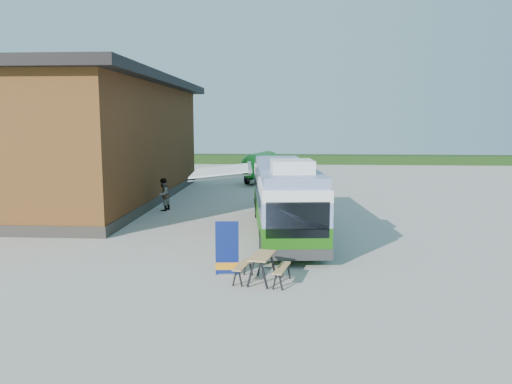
# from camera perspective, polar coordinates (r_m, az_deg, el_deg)

# --- Properties ---
(ground) EXTENTS (100.00, 100.00, 0.00)m
(ground) POSITION_cam_1_polar(r_m,az_deg,el_deg) (20.47, 0.52, -5.61)
(ground) COLOR #BCB7AD
(ground) RESTS_ON ground
(barn) EXTENTS (9.60, 21.20, 7.50)m
(barn) POSITION_cam_1_polar(r_m,az_deg,el_deg) (32.06, -17.58, 5.46)
(barn) COLOR brown
(barn) RESTS_ON ground
(hedge) EXTENTS (40.00, 3.00, 1.00)m
(hedge) POSITION_cam_1_polar(r_m,az_deg,el_deg) (58.42, 10.53, 3.68)
(hedge) COLOR #264419
(hedge) RESTS_ON ground
(bus) EXTENTS (3.41, 11.43, 3.46)m
(bus) POSITION_cam_1_polar(r_m,az_deg,el_deg) (21.80, 3.21, -0.35)
(bus) COLOR #286D12
(bus) RESTS_ON ground
(awning) EXTENTS (2.97, 4.38, 0.52)m
(awning) POSITION_cam_1_polar(r_m,az_deg,el_deg) (22.08, -3.48, 2.00)
(awning) COLOR white
(awning) RESTS_ON ground
(banner) EXTENTS (0.75, 0.23, 1.73)m
(banner) POSITION_cam_1_polar(r_m,az_deg,el_deg) (15.95, -3.32, -6.97)
(banner) COLOR navy
(banner) RESTS_ON ground
(picnic_table) EXTENTS (1.74, 1.61, 0.86)m
(picnic_table) POSITION_cam_1_polar(r_m,az_deg,el_deg) (15.20, 0.72, -7.99)
(picnic_table) COLOR tan
(picnic_table) RESTS_ON ground
(person_a) EXTENTS (0.77, 0.71, 1.76)m
(person_a) POSITION_cam_1_polar(r_m,az_deg,el_deg) (29.29, 1.05, 0.30)
(person_a) COLOR #999999
(person_a) RESTS_ON ground
(person_b) EXTENTS (0.87, 1.01, 1.77)m
(person_b) POSITION_cam_1_polar(r_m,az_deg,el_deg) (27.68, -10.55, -0.28)
(person_b) COLOR #999999
(person_b) RESTS_ON ground
(slurry_tanker) EXTENTS (2.93, 6.38, 2.41)m
(slurry_tanker) POSITION_cam_1_polar(r_m,az_deg,el_deg) (39.74, 0.60, 3.08)
(slurry_tanker) COLOR #1B9825
(slurry_tanker) RESTS_ON ground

